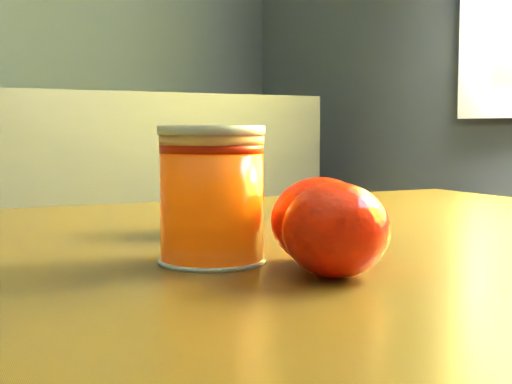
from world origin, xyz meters
TOP-DOWN VIEW (x-y plane):
  - table at (0.78, 0.12)m, footprint 1.01×0.74m
  - juice_glass at (0.74, 0.07)m, footprint 0.07×0.07m
  - orange_front at (0.80, 0.02)m, footprint 0.07×0.07m
  - orange_back at (0.81, 0.18)m, footprint 0.08×0.08m
  - orange_extra at (0.79, -0.01)m, footprint 0.08×0.08m

SIDE VIEW (x-z plane):
  - table at x=0.78m, z-range 0.27..1.00m
  - orange_extra at x=0.79m, z-range 0.73..0.79m
  - orange_front at x=0.80m, z-range 0.73..0.79m
  - orange_back at x=0.81m, z-range 0.73..0.79m
  - juice_glass at x=0.74m, z-range 0.73..0.82m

